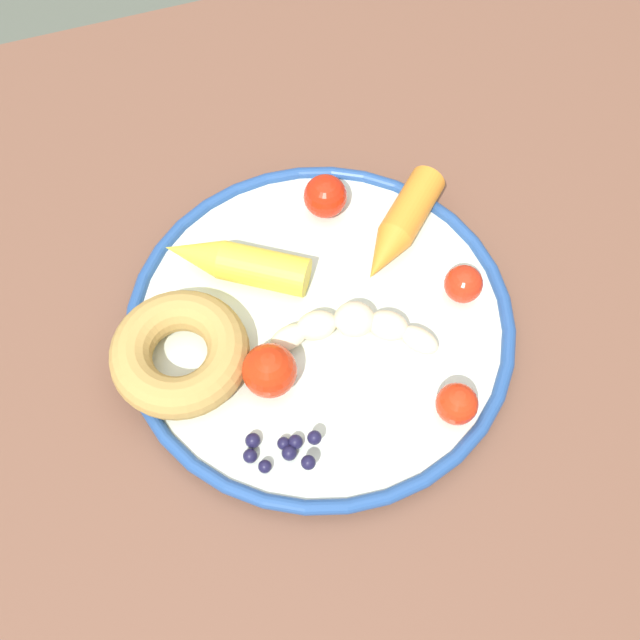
{
  "coord_description": "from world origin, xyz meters",
  "views": [
    {
      "loc": [
        0.09,
        0.29,
        1.3
      ],
      "look_at": [
        -0.01,
        0.01,
        0.75
      ],
      "focal_mm": 41.36,
      "sensor_mm": 36.0,
      "label": 1
    }
  ],
  "objects_px": {
    "tomato_far": "(463,284)",
    "tomato_extra": "(325,196)",
    "tomato_mid": "(457,404)",
    "banana": "(354,327)",
    "carrot_orange": "(400,226)",
    "plate": "(320,322)",
    "donut": "(180,353)",
    "blueberry_pile": "(282,450)",
    "carrot_yellow": "(235,263)",
    "dining_table": "(311,365)",
    "tomato_near": "(270,371)"
  },
  "relations": [
    {
      "from": "tomato_near",
      "to": "tomato_mid",
      "type": "distance_m",
      "value": 0.15
    },
    {
      "from": "banana",
      "to": "carrot_orange",
      "type": "distance_m",
      "value": 0.11
    },
    {
      "from": "plate",
      "to": "tomato_mid",
      "type": "relative_size",
      "value": 9.94
    },
    {
      "from": "carrot_yellow",
      "to": "dining_table",
      "type": "bearing_deg",
      "value": 129.33
    },
    {
      "from": "dining_table",
      "to": "tomato_extra",
      "type": "relative_size",
      "value": 25.83
    },
    {
      "from": "donut",
      "to": "dining_table",
      "type": "bearing_deg",
      "value": -174.4
    },
    {
      "from": "plate",
      "to": "tomato_far",
      "type": "distance_m",
      "value": 0.13
    },
    {
      "from": "tomato_extra",
      "to": "tomato_mid",
      "type": "bearing_deg",
      "value": 98.4
    },
    {
      "from": "banana",
      "to": "carrot_orange",
      "type": "height_order",
      "value": "carrot_orange"
    },
    {
      "from": "tomato_far",
      "to": "carrot_orange",
      "type": "bearing_deg",
      "value": -68.45
    },
    {
      "from": "dining_table",
      "to": "tomato_mid",
      "type": "relative_size",
      "value": 30.58
    },
    {
      "from": "dining_table",
      "to": "tomato_far",
      "type": "height_order",
      "value": "tomato_far"
    },
    {
      "from": "tomato_near",
      "to": "tomato_mid",
      "type": "xyz_separation_m",
      "value": [
        -0.13,
        0.07,
        -0.01
      ]
    },
    {
      "from": "carrot_yellow",
      "to": "plate",
      "type": "bearing_deg",
      "value": 128.6
    },
    {
      "from": "blueberry_pile",
      "to": "tomato_far",
      "type": "distance_m",
      "value": 0.21
    },
    {
      "from": "plate",
      "to": "tomato_near",
      "type": "bearing_deg",
      "value": 36.65
    },
    {
      "from": "carrot_orange",
      "to": "carrot_yellow",
      "type": "bearing_deg",
      "value": -3.61
    },
    {
      "from": "tomato_far",
      "to": "tomato_extra",
      "type": "xyz_separation_m",
      "value": [
        0.08,
        -0.12,
        0.0
      ]
    },
    {
      "from": "dining_table",
      "to": "plate",
      "type": "distance_m",
      "value": 0.1
    },
    {
      "from": "carrot_yellow",
      "to": "tomato_mid",
      "type": "bearing_deg",
      "value": 125.43
    },
    {
      "from": "dining_table",
      "to": "donut",
      "type": "distance_m",
      "value": 0.17
    },
    {
      "from": "dining_table",
      "to": "tomato_near",
      "type": "bearing_deg",
      "value": 45.95
    },
    {
      "from": "carrot_orange",
      "to": "donut",
      "type": "distance_m",
      "value": 0.22
    },
    {
      "from": "carrot_orange",
      "to": "donut",
      "type": "relative_size",
      "value": 0.98
    },
    {
      "from": "carrot_yellow",
      "to": "blueberry_pile",
      "type": "bearing_deg",
      "value": 86.42
    },
    {
      "from": "banana",
      "to": "blueberry_pile",
      "type": "xyz_separation_m",
      "value": [
        0.09,
        0.08,
        -0.0
      ]
    },
    {
      "from": "tomato_mid",
      "to": "tomato_near",
      "type": "bearing_deg",
      "value": -28.66
    },
    {
      "from": "donut",
      "to": "carrot_yellow",
      "type": "bearing_deg",
      "value": -133.4
    },
    {
      "from": "dining_table",
      "to": "tomato_near",
      "type": "height_order",
      "value": "tomato_near"
    },
    {
      "from": "tomato_far",
      "to": "tomato_extra",
      "type": "distance_m",
      "value": 0.15
    },
    {
      "from": "tomato_mid",
      "to": "tomato_extra",
      "type": "distance_m",
      "value": 0.22
    },
    {
      "from": "carrot_yellow",
      "to": "donut",
      "type": "xyz_separation_m",
      "value": [
        0.07,
        0.07,
        0.0
      ]
    },
    {
      "from": "dining_table",
      "to": "tomato_far",
      "type": "distance_m",
      "value": 0.18
    },
    {
      "from": "carrot_orange",
      "to": "tomato_far",
      "type": "bearing_deg",
      "value": 111.55
    },
    {
      "from": "tomato_near",
      "to": "tomato_far",
      "type": "relative_size",
      "value": 1.34
    },
    {
      "from": "plate",
      "to": "banana",
      "type": "xyz_separation_m",
      "value": [
        -0.02,
        0.02,
        0.02
      ]
    },
    {
      "from": "banana",
      "to": "blueberry_pile",
      "type": "relative_size",
      "value": 2.24
    },
    {
      "from": "tomato_near",
      "to": "tomato_mid",
      "type": "height_order",
      "value": "tomato_near"
    },
    {
      "from": "dining_table",
      "to": "carrot_orange",
      "type": "distance_m",
      "value": 0.17
    },
    {
      "from": "carrot_orange",
      "to": "donut",
      "type": "bearing_deg",
      "value": 15.6
    },
    {
      "from": "tomato_far",
      "to": "tomato_near",
      "type": "bearing_deg",
      "value": 8.67
    },
    {
      "from": "donut",
      "to": "blueberry_pile",
      "type": "height_order",
      "value": "donut"
    },
    {
      "from": "blueberry_pile",
      "to": "tomato_extra",
      "type": "distance_m",
      "value": 0.24
    },
    {
      "from": "dining_table",
      "to": "blueberry_pile",
      "type": "height_order",
      "value": "blueberry_pile"
    },
    {
      "from": "banana",
      "to": "tomato_extra",
      "type": "relative_size",
      "value": 3.49
    },
    {
      "from": "donut",
      "to": "banana",
      "type": "bearing_deg",
      "value": 172.06
    },
    {
      "from": "banana",
      "to": "blueberry_pile",
      "type": "distance_m",
      "value": 0.12
    },
    {
      "from": "plate",
      "to": "tomato_mid",
      "type": "bearing_deg",
      "value": 123.39
    },
    {
      "from": "donut",
      "to": "tomato_extra",
      "type": "xyz_separation_m",
      "value": [
        -0.16,
        -0.11,
        0.0
      ]
    },
    {
      "from": "blueberry_pile",
      "to": "tomato_extra",
      "type": "bearing_deg",
      "value": -116.77
    }
  ]
}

